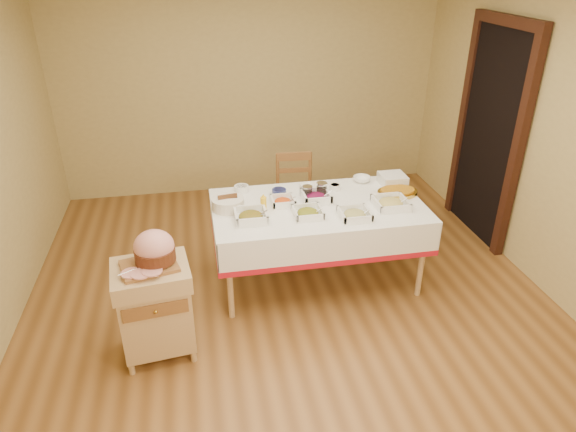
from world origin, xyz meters
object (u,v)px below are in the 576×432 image
(dining_table, at_px, (318,221))
(preserve_jar_left, at_px, (307,193))
(ham_on_board, at_px, (154,251))
(brass_platter, at_px, (397,192))
(bread_basket, at_px, (228,203))
(dining_chair, at_px, (296,196))
(butcher_cart, at_px, (155,305))
(plate_stack, at_px, (393,179))
(mustard_bottle, at_px, (263,204))
(preserve_jar_right, at_px, (322,190))

(dining_table, distance_m, preserve_jar_left, 0.27)
(ham_on_board, distance_m, preserve_jar_left, 1.54)
(brass_platter, bearing_deg, bread_basket, -179.63)
(dining_chair, bearing_deg, ham_on_board, -130.56)
(preserve_jar_left, bearing_deg, butcher_cart, -146.34)
(dining_chair, relative_size, ham_on_board, 2.23)
(ham_on_board, distance_m, plate_stack, 2.35)
(dining_table, bearing_deg, preserve_jar_left, 112.80)
(mustard_bottle, bearing_deg, dining_table, 4.43)
(butcher_cart, height_order, mustard_bottle, mustard_bottle)
(bread_basket, bearing_deg, preserve_jar_left, 6.74)
(dining_table, relative_size, preserve_jar_right, 14.49)
(butcher_cart, distance_m, preserve_jar_left, 1.63)
(butcher_cart, height_order, brass_platter, brass_platter)
(butcher_cart, height_order, dining_chair, dining_chair)
(preserve_jar_left, relative_size, brass_platter, 0.31)
(dining_chair, relative_size, bread_basket, 3.21)
(dining_table, bearing_deg, plate_stack, 20.43)
(plate_stack, relative_size, brass_platter, 0.63)
(mustard_bottle, bearing_deg, ham_on_board, -142.55)
(preserve_jar_right, distance_m, plate_stack, 0.72)
(dining_chair, bearing_deg, preserve_jar_left, -93.26)
(mustard_bottle, relative_size, bread_basket, 0.59)
(preserve_jar_left, distance_m, plate_stack, 0.86)
(mustard_bottle, height_order, brass_platter, mustard_bottle)
(preserve_jar_left, xyz_separation_m, brass_platter, (0.81, -0.07, -0.03))
(preserve_jar_right, distance_m, bread_basket, 0.85)
(dining_table, xyz_separation_m, preserve_jar_left, (-0.06, 0.15, 0.21))
(bread_basket, bearing_deg, ham_on_board, -126.94)
(butcher_cart, relative_size, mustard_bottle, 4.64)
(dining_table, distance_m, plate_stack, 0.87)
(preserve_jar_left, height_order, mustard_bottle, mustard_bottle)
(preserve_jar_right, xyz_separation_m, brass_platter, (0.68, -0.10, -0.03))
(preserve_jar_right, relative_size, plate_stack, 0.55)
(butcher_cart, relative_size, preserve_jar_right, 6.00)
(dining_table, height_order, bread_basket, bread_basket)
(preserve_jar_right, bearing_deg, brass_platter, -8.11)
(dining_table, bearing_deg, bread_basket, 175.09)
(bread_basket, distance_m, brass_platter, 1.52)
(preserve_jar_right, height_order, brass_platter, preserve_jar_right)
(butcher_cart, distance_m, dining_chair, 2.08)
(dining_chair, distance_m, mustard_bottle, 1.06)
(dining_table, height_order, preserve_jar_left, preserve_jar_left)
(preserve_jar_right, bearing_deg, preserve_jar_left, -170.53)
(dining_table, height_order, preserve_jar_right, preserve_jar_right)
(bread_basket, relative_size, brass_platter, 0.75)
(dining_chair, relative_size, brass_platter, 2.40)
(ham_on_board, bearing_deg, mustard_bottle, 37.45)
(dining_table, xyz_separation_m, preserve_jar_right, (0.07, 0.17, 0.22))
(mustard_bottle, distance_m, plate_stack, 1.31)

